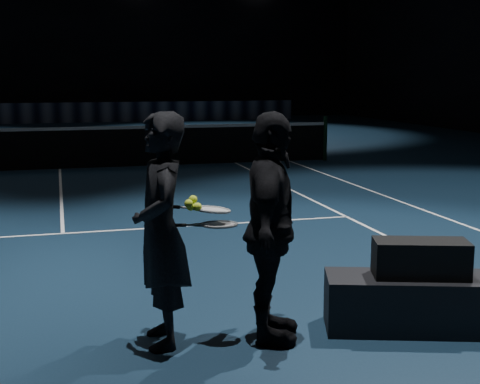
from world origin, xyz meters
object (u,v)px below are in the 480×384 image
object	(u,v)px
player_b	(270,229)
racket_upper	(212,210)
player_bench	(418,303)
racket_bag	(421,259)
tennis_balls	(194,205)
racket_lower	(219,224)
player_a	(161,231)

from	to	relation	value
player_b	racket_upper	size ratio (longest dim) A/B	2.68
player_bench	racket_bag	bearing A→B (deg)	0.00
player_b	tennis_balls	xyz separation A→B (m)	(-0.58, 0.11, 0.20)
racket_bag	tennis_balls	world-z (taller)	tennis_balls
racket_lower	tennis_balls	size ratio (longest dim) A/B	5.67
player_b	racket_upper	xyz separation A→B (m)	(-0.44, 0.12, 0.15)
player_a	tennis_balls	distance (m)	0.32
racket_lower	tennis_balls	world-z (taller)	tennis_balls
player_bench	player_a	xyz separation A→B (m)	(-2.09, 0.28, 0.68)
player_bench	racket_lower	world-z (taller)	racket_lower
racket_lower	racket_upper	size ratio (longest dim) A/B	1.00
player_b	player_bench	bearing A→B (deg)	-74.54
racket_bag	racket_lower	distance (m)	1.70
player_bench	player_b	size ratio (longest dim) A/B	0.84
player_bench	racket_upper	size ratio (longest dim) A/B	2.24
racket_upper	player_bench	bearing A→B (deg)	-1.74
racket_lower	racket_upper	distance (m)	0.13
racket_lower	tennis_balls	bearing A→B (deg)	178.53
player_b	tennis_balls	bearing A→B (deg)	100.09
racket_bag	player_a	xyz separation A→B (m)	(-2.09, 0.28, 0.30)
player_a	racket_bag	bearing A→B (deg)	83.09
player_a	racket_upper	bearing A→B (deg)	85.88
tennis_balls	racket_bag	bearing A→B (deg)	-7.28
player_bench	racket_bag	distance (m)	0.38
player_bench	player_b	world-z (taller)	player_b
racket_upper	player_b	bearing A→B (deg)	-9.08
racket_bag	player_b	xyz separation A→B (m)	(-1.26, 0.12, 0.30)
racket_lower	racket_upper	xyz separation A→B (m)	(-0.04, 0.05, 0.11)
player_a	player_bench	bearing A→B (deg)	83.09
racket_bag	racket_upper	size ratio (longest dim) A/B	1.12
player_bench	player_a	bearing A→B (deg)	-169.46
player_b	racket_upper	bearing A→B (deg)	95.49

